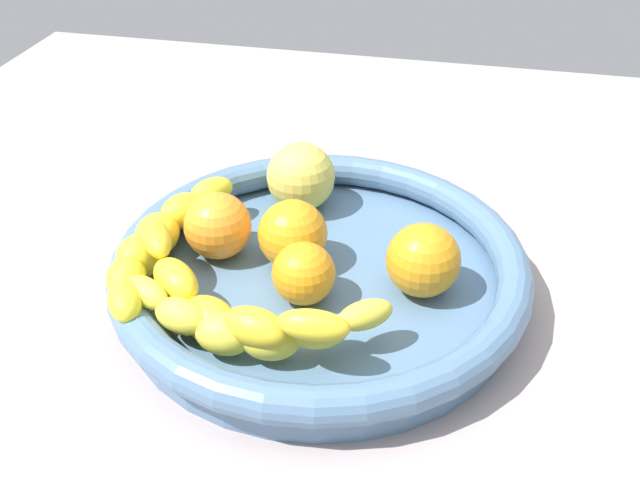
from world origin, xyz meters
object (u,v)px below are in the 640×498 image
object	(u,v)px
orange_mid_left	(304,273)
orange_mid_right	(218,226)
banana_draped_left	(217,302)
orange_rear	(293,234)
apple_yellow	(301,177)
orange_front	(423,258)
banana_arching_top	(156,243)
fruit_bowl	(320,270)
banana_draped_right	(249,325)

from	to	relation	value
orange_mid_left	orange_mid_right	world-z (taller)	orange_mid_right
banana_draped_left	orange_rear	xyz separation A→B (cm)	(-3.52, -10.51, -0.04)
orange_mid_left	apple_yellow	distance (cm)	15.09
orange_front	apple_yellow	xyz separation A→B (cm)	(13.45, -10.92, 0.25)
banana_arching_top	orange_front	world-z (taller)	orange_front
banana_draped_left	orange_front	world-z (taller)	orange_front
banana_arching_top	orange_mid_left	world-z (taller)	orange_mid_left
banana_arching_top	apple_yellow	xyz separation A→B (cm)	(-10.11, -13.11, 0.75)
orange_front	fruit_bowl	bearing A→B (deg)	1.81
fruit_bowl	banana_arching_top	distance (cm)	14.82
orange_mid_left	orange_rear	bearing A→B (deg)	-65.90
fruit_bowl	banana_draped_right	distance (cm)	11.10
banana_arching_top	orange_front	xyz separation A→B (cm)	(-23.56, -2.19, 0.49)
apple_yellow	banana_arching_top	bearing A→B (deg)	52.35
banana_draped_left	orange_rear	distance (cm)	11.08
fruit_bowl	orange_rear	xyz separation A→B (cm)	(2.83, -1.46, 2.45)
orange_mid_left	apple_yellow	size ratio (longest dim) A/B	0.78
banana_draped_left	orange_mid_right	distance (cm)	11.04
banana_draped_left	banana_arching_top	size ratio (longest dim) A/B	0.92
orange_mid_right	apple_yellow	bearing A→B (deg)	-119.04
orange_mid_right	banana_draped_left	bearing A→B (deg)	108.69
banana_draped_left	fruit_bowl	bearing A→B (deg)	-125.08
fruit_bowl	orange_rear	bearing A→B (deg)	-27.29
banana_draped_right	orange_rear	distance (cm)	11.93
orange_rear	fruit_bowl	bearing A→B (deg)	152.71
banana_draped_right	orange_mid_left	xyz separation A→B (cm)	(-2.60, -7.07, 0.15)
orange_mid_right	banana_draped_right	bearing A→B (deg)	119.20
banana_arching_top	apple_yellow	size ratio (longest dim) A/B	3.27
banana_arching_top	orange_front	distance (cm)	23.67
fruit_bowl	orange_mid_right	world-z (taller)	orange_mid_right
banana_draped_left	orange_rear	bearing A→B (deg)	-108.53
orange_front	orange_rear	world-z (taller)	orange_front
orange_rear	apple_yellow	size ratio (longest dim) A/B	0.91
banana_arching_top	orange_mid_left	size ratio (longest dim) A/B	4.17
orange_mid_left	orange_mid_right	size ratio (longest dim) A/B	0.87
fruit_bowl	orange_rear	world-z (taller)	orange_rear
orange_front	banana_draped_left	bearing A→B (deg)	31.30
banana_draped_right	orange_mid_left	distance (cm)	7.53
banana_arching_top	apple_yellow	world-z (taller)	apple_yellow
fruit_bowl	banana_arching_top	xyz separation A→B (cm)	(14.56, 1.90, 2.01)
orange_rear	orange_mid_left	bearing A→B (deg)	114.10
orange_mid_right	orange_rear	size ratio (longest dim) A/B	0.98
fruit_bowl	orange_rear	size ratio (longest dim) A/B	5.86
banana_draped_left	banana_arching_top	xyz separation A→B (cm)	(8.21, -7.14, -0.48)
banana_draped_left	orange_mid_right	xyz separation A→B (cm)	(3.54, -10.45, -0.09)
orange_mid_right	banana_arching_top	bearing A→B (deg)	35.30
fruit_bowl	banana_arching_top	world-z (taller)	banana_arching_top
fruit_bowl	banana_draped_left	world-z (taller)	banana_draped_left
orange_mid_left	orange_rear	xyz separation A→B (cm)	(2.17, -4.84, 0.44)
orange_mid_left	orange_mid_right	distance (cm)	10.40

